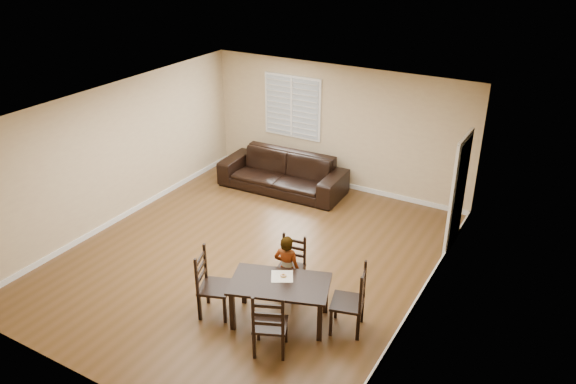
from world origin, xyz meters
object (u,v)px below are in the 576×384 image
object	(u,v)px
dining_table	(280,288)
chair_near	(293,264)
donut	(283,275)
chair_left	(207,285)
chair_far	(269,329)
child	(287,269)
sofa	(283,173)
chair_right	(356,303)

from	to	relation	value
dining_table	chair_near	bearing A→B (deg)	88.74
donut	chair_left	bearing A→B (deg)	-152.83
dining_table	donut	xyz separation A→B (m)	(-0.04, 0.16, 0.11)
dining_table	chair_far	distance (m)	0.78
child	sofa	distance (m)	4.03
chair_near	child	bearing A→B (deg)	-82.49
chair_right	donut	xyz separation A→B (m)	(-1.08, -0.19, 0.21)
chair_right	donut	size ratio (longest dim) A/B	11.43
chair_left	chair_far	bearing A→B (deg)	-125.70
chair_near	donut	world-z (taller)	chair_near
dining_table	donut	distance (m)	0.20
chair_left	chair_right	distance (m)	2.21
chair_left	sofa	bearing A→B (deg)	-4.32
chair_right	dining_table	bearing A→B (deg)	-86.85
chair_near	sofa	size ratio (longest dim) A/B	0.33
dining_table	chair_right	world-z (taller)	chair_right
chair_far	chair_near	bearing A→B (deg)	-94.99
dining_table	chair_right	bearing A→B (deg)	-0.41
chair_near	child	distance (m)	0.42
sofa	chair_right	bearing A→B (deg)	-49.24
sofa	child	bearing A→B (deg)	-60.71
chair_near	chair_right	size ratio (longest dim) A/B	0.86
donut	dining_table	bearing A→B (deg)	-77.40
chair_near	chair_far	world-z (taller)	chair_far
chair_left	chair_right	size ratio (longest dim) A/B	1.00
donut	sofa	world-z (taller)	sofa
dining_table	chair_left	world-z (taller)	chair_left
dining_table	child	xyz separation A→B (m)	(-0.17, 0.49, -0.01)
chair_near	chair_right	bearing A→B (deg)	-29.73
child	sofa	size ratio (longest dim) A/B	0.41
chair_far	dining_table	bearing A→B (deg)	-93.91
chair_right	sofa	bearing A→B (deg)	-152.56
chair_far	donut	size ratio (longest dim) A/B	10.78
chair_left	child	world-z (taller)	child
dining_table	sofa	size ratio (longest dim) A/B	0.58
chair_left	child	size ratio (longest dim) A/B	0.93
child	donut	size ratio (longest dim) A/B	12.25
donut	sofa	bearing A→B (deg)	120.58
child	chair_left	bearing A→B (deg)	35.92
chair_far	donut	distance (m)	0.96
dining_table	sofa	world-z (taller)	sofa
chair_right	donut	world-z (taller)	chair_right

